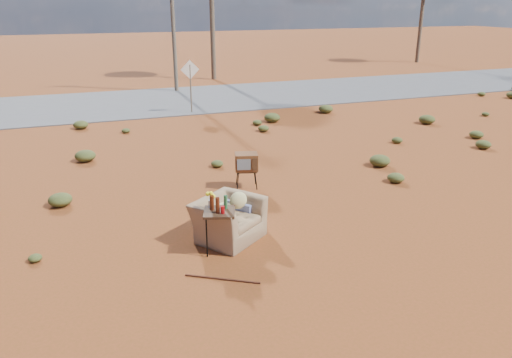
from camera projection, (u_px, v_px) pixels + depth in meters
name	position (u px, v px, depth m)	size (l,w,h in m)	color
ground	(258.00, 238.00, 9.94)	(140.00, 140.00, 0.00)	brown
highway	(145.00, 102.00, 23.18)	(140.00, 7.00, 0.04)	#565659
armchair	(230.00, 213.00, 9.85)	(1.59, 1.61, 1.09)	#8A6B4B
tv_unit	(246.00, 162.00, 12.41)	(0.65, 0.58, 0.89)	black
side_table	(217.00, 209.00, 9.18)	(0.72, 0.72, 1.14)	#372614
rusty_bar	(222.00, 279.00, 8.44)	(0.04, 0.04, 1.31)	#532216
road_sign	(190.00, 77.00, 20.52)	(0.78, 0.06, 2.19)	brown
utility_pole_center	(172.00, 7.00, 24.65)	(1.40, 0.20, 8.00)	brown
scrub_patch	(173.00, 170.00, 13.51)	(17.49, 8.07, 0.33)	#4B5123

